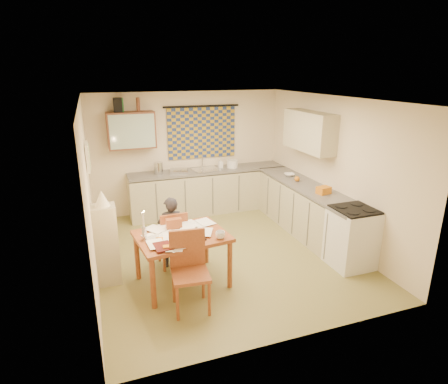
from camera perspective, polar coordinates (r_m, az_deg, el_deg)
name	(u,v)px	position (r m, az deg, el deg)	size (l,w,h in m)	color
floor	(224,253)	(6.33, -0.03, -9.28)	(4.00, 4.50, 0.02)	olive
ceiling	(224,98)	(5.64, -0.04, 14.12)	(4.00, 4.50, 0.02)	white
wall_back	(188,152)	(7.96, -5.50, 6.04)	(4.00, 0.02, 2.50)	beige
wall_front	(297,239)	(3.93, 11.10, -7.05)	(4.00, 0.02, 2.50)	beige
wall_left	(88,194)	(5.55, -19.99, -0.32)	(0.02, 4.50, 2.50)	beige
wall_right	(333,170)	(6.78, 16.23, 3.26)	(0.02, 4.50, 2.50)	beige
window_blind	(202,133)	(7.93, -3.39, 8.98)	(1.45, 0.03, 1.05)	navy
curtain_rod	(202,106)	(7.84, -3.42, 12.93)	(0.04, 0.04, 1.60)	black
wall_cabinet	(131,130)	(7.50, -13.93, 9.13)	(0.90, 0.34, 0.70)	#582F1F
wall_cabinet_glass	(132,132)	(7.33, -13.79, 8.94)	(0.84, 0.02, 0.64)	#99B2A5
upper_cabinet_right	(309,131)	(7.00, 12.84, 9.02)	(0.34, 1.30, 0.70)	tan
framed_print	(87,157)	(5.83, -20.09, 5.10)	(0.04, 0.50, 0.40)	beige
print_canvas	(89,156)	(5.83, -19.85, 5.13)	(0.01, 0.42, 0.32)	white
counter_back	(208,191)	(7.97, -2.40, 0.17)	(3.30, 0.62, 0.92)	tan
counter_right	(307,211)	(7.01, 12.60, -2.81)	(0.62, 2.95, 0.92)	tan
stove	(352,237)	(6.06, 18.87, -6.58)	(0.61, 0.61, 0.94)	white
sink	(206,172)	(7.83, -2.74, 3.12)	(0.55, 0.45, 0.10)	silver
tap	(202,161)	(7.95, -3.32, 4.67)	(0.03, 0.03, 0.28)	silver
dish_rack	(179,171)	(7.68, -6.88, 3.24)	(0.35, 0.30, 0.06)	silver
kettle	(158,168)	(7.58, -9.97, 3.60)	(0.18, 0.18, 0.24)	silver
mixing_bowl	(232,164)	(7.99, 1.29, 4.32)	(0.24, 0.24, 0.16)	white
soap_bottle	(220,163)	(7.95, -0.54, 4.38)	(0.10, 0.10, 0.20)	white
bowl	(289,175)	(7.45, 9.93, 2.60)	(0.24, 0.24, 0.05)	white
orange_bag	(324,190)	(6.50, 14.94, 0.27)	(0.22, 0.16, 0.12)	orange
fruit_orange	(297,179)	(7.11, 11.06, 1.99)	(0.10, 0.10, 0.10)	orange
speaker	(118,105)	(7.42, -15.89, 12.63)	(0.16, 0.20, 0.26)	black
bottle_green	(122,105)	(7.43, -15.33, 12.68)	(0.07, 0.07, 0.26)	#195926
bottle_brown	(138,104)	(7.46, -12.96, 12.87)	(0.07, 0.07, 0.26)	#582F1F
dining_table	(182,259)	(5.36, -6.35, -10.08)	(1.31, 1.06, 0.75)	brown
chair_far	(173,248)	(5.89, -7.81, -8.51)	(0.42, 0.42, 0.91)	brown
chair_near	(191,286)	(4.87, -5.11, -14.12)	(0.50, 0.50, 1.01)	brown
person	(171,232)	(5.76, -8.05, -6.08)	(0.41, 0.28, 1.12)	black
shelf_stand	(107,245)	(5.51, -17.44, -7.70)	(0.32, 0.30, 1.16)	tan
lampshade	(102,198)	(5.26, -18.14, -0.91)	(0.20, 0.20, 0.22)	beige
letter_rack	(174,224)	(5.35, -7.65, -4.86)	(0.22, 0.10, 0.16)	brown
mug	(220,235)	(5.03, -0.57, -6.56)	(0.13, 0.13, 0.10)	white
magazine	(154,248)	(4.84, -10.57, -8.45)	(0.24, 0.31, 0.03)	maroon
book	(156,242)	(5.02, -10.30, -7.46)	(0.20, 0.25, 0.02)	orange
orange_box	(168,247)	(4.82, -8.57, -8.33)	(0.12, 0.08, 0.04)	orange
eyeglasses	(202,240)	(4.99, -3.38, -7.38)	(0.13, 0.04, 0.02)	black
candle_holder	(144,233)	(5.10, -12.05, -6.16)	(0.06, 0.06, 0.18)	silver
candle	(143,220)	(4.99, -12.21, -4.24)	(0.02, 0.02, 0.22)	white
candle_flame	(144,211)	(4.95, -12.09, -2.88)	(0.02, 0.02, 0.02)	#FFCC66
papers	(175,233)	(5.22, -7.45, -6.21)	(1.11, 1.01, 0.03)	white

